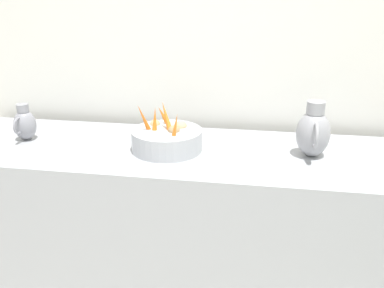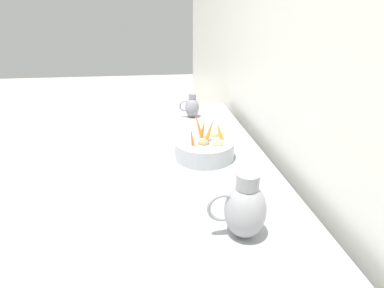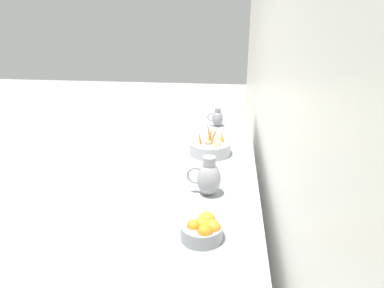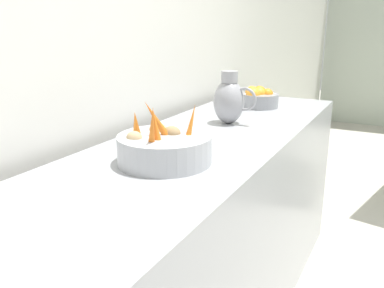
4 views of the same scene
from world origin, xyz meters
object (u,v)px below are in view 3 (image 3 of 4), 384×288
vegetable_colander (210,147)px  orange_bowl (203,229)px  metal_pitcher_short (217,118)px  metal_pitcher_tall (208,178)px

vegetable_colander → orange_bowl: vegetable_colander is taller
vegetable_colander → metal_pitcher_short: bearing=-91.8°
vegetable_colander → metal_pitcher_short: (-0.02, -0.73, 0.03)m
metal_pitcher_tall → metal_pitcher_short: metal_pitcher_tall is taller
orange_bowl → metal_pitcher_tall: metal_pitcher_tall is taller
vegetable_colander → metal_pitcher_tall: 0.66m
vegetable_colander → metal_pitcher_tall: size_ratio=1.30×
orange_bowl → vegetable_colander: bearing=-88.1°
orange_bowl → metal_pitcher_short: (0.01, -1.84, 0.03)m
vegetable_colander → orange_bowl: (-0.04, 1.12, 0.00)m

